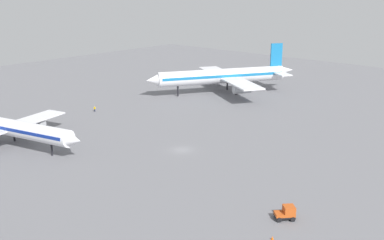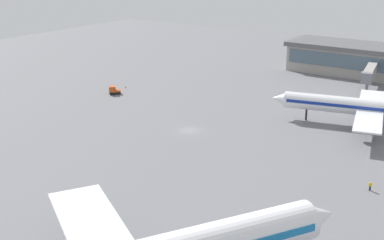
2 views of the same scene
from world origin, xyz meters
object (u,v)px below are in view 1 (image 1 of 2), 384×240
airplane_at_gate (224,76)px  airplane_taxiing (9,127)px  baggage_tug (286,213)px  safety_cone_near_gate (272,238)px  ground_crew_worker (95,109)px

airplane_at_gate → airplane_taxiing: airplane_at_gate is taller
baggage_tug → safety_cone_near_gate: 7.30m
airplane_taxiing → airplane_at_gate: bearing=74.7°
airplane_at_gate → airplane_taxiing: bearing=29.0°
airplane_at_gate → baggage_tug: 93.07m
airplane_at_gate → baggage_tug: size_ratio=13.35×
airplane_at_gate → safety_cone_near_gate: 99.46m
airplane_at_gate → ground_crew_worker: bearing=14.5°
baggage_tug → safety_cone_near_gate: (1.83, -7.01, -0.86)m
airplane_at_gate → safety_cone_near_gate: bearing=72.9°
baggage_tug → safety_cone_near_gate: baggage_tug is taller
airplane_at_gate → ground_crew_worker: airplane_at_gate is taller
airplane_at_gate → airplane_taxiing: (-2.05, -78.63, -1.37)m
baggage_tug → airplane_at_gate: bearing=87.1°
airplane_taxiing → baggage_tug: (67.18, 12.33, -3.58)m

